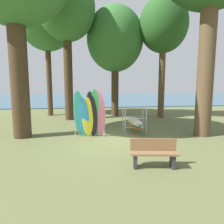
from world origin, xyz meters
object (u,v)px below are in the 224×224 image
at_px(tree_far_right_back, 47,18).
at_px(board_storage_rack, 135,123).
at_px(park_bench, 154,152).
at_px(leaning_board_pile, 90,115).
at_px(tree_deep_back, 115,40).
at_px(tree_mid_behind, 66,10).
at_px(tree_far_left_back, 163,26).

relative_size(tree_far_right_back, board_storage_rack, 4.76).
bearing_deg(board_storage_rack, park_bench, -97.28).
bearing_deg(leaning_board_pile, tree_deep_back, 71.27).
bearing_deg(leaning_board_pile, tree_mid_behind, 103.89).
xyz_separation_m(tree_far_right_back, board_storage_rack, (5.31, -6.84, -7.05)).
distance_m(tree_far_right_back, tree_deep_back, 5.53).
distance_m(tree_deep_back, park_bench, 11.67).
relative_size(tree_far_right_back, leaning_board_pile, 4.42).
xyz_separation_m(tree_mid_behind, board_storage_rack, (3.64, -4.59, -6.97)).
height_order(tree_mid_behind, tree_far_right_back, tree_far_right_back).
relative_size(tree_far_left_back, leaning_board_pile, 3.86).
bearing_deg(tree_deep_back, tree_far_right_back, 169.96).
distance_m(board_storage_rack, park_bench, 4.41).
height_order(tree_far_right_back, park_bench, tree_far_right_back).
bearing_deg(park_bench, tree_mid_behind, 108.95).
height_order(leaning_board_pile, board_storage_rack, leaning_board_pile).
bearing_deg(leaning_board_pile, board_storage_rack, 15.75).
height_order(tree_deep_back, leaning_board_pile, tree_deep_back).
xyz_separation_m(board_storage_rack, park_bench, (-0.56, -4.38, -0.07)).
bearing_deg(tree_far_left_back, tree_mid_behind, 179.94).
xyz_separation_m(tree_mid_behind, tree_deep_back, (3.53, 1.33, -1.57)).
xyz_separation_m(tree_far_right_back, leaning_board_pile, (2.97, -7.50, -6.50)).
height_order(tree_far_left_back, leaning_board_pile, tree_far_left_back).
distance_m(tree_mid_behind, tree_deep_back, 4.08).
bearing_deg(park_bench, tree_far_right_back, 112.94).
height_order(leaning_board_pile, park_bench, leaning_board_pile).
distance_m(leaning_board_pile, board_storage_rack, 2.49).
bearing_deg(tree_far_right_back, park_bench, -67.06).
height_order(tree_far_left_back, tree_far_right_back, tree_far_right_back).
height_order(tree_mid_behind, leaning_board_pile, tree_mid_behind).
bearing_deg(board_storage_rack, tree_deep_back, 91.06).
bearing_deg(tree_far_right_back, tree_far_left_back, -14.80).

